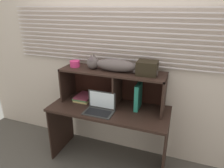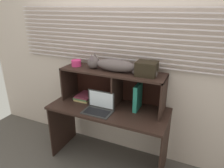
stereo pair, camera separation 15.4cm
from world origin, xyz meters
name	(u,v)px [view 2 (the right image)]	position (x,y,z in m)	size (l,w,h in m)	color
back_panel_with_blinds	(119,62)	(0.00, 0.55, 1.26)	(4.40, 0.08, 2.50)	beige
desk	(108,119)	(0.00, 0.20, 0.62)	(1.44, 0.61, 0.77)	black
hutch_shelf_unit	(114,80)	(0.01, 0.35, 1.08)	(1.27, 0.36, 0.44)	black
cat	(112,65)	(0.00, 0.32, 1.28)	(0.85, 0.17, 0.18)	#554A49
laptop	(99,107)	(-0.07, 0.09, 0.82)	(0.34, 0.21, 0.23)	#2E2E2E
binder_upright	(138,97)	(0.33, 0.32, 0.93)	(0.05, 0.22, 0.31)	#227966
book_stack	(85,96)	(-0.39, 0.32, 0.80)	(0.21, 0.26, 0.06)	tan
small_basket	(76,63)	(-0.50, 0.32, 1.25)	(0.12, 0.12, 0.08)	#D1306D
storage_box	(147,69)	(0.41, 0.32, 1.28)	(0.22, 0.20, 0.16)	black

